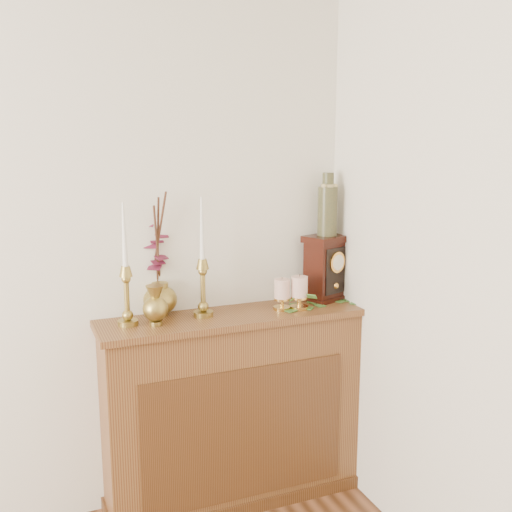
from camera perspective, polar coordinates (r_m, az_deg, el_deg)
name	(u,v)px	position (r m, az deg, el deg)	size (l,w,h in m)	color
console_shelf	(234,414)	(2.94, -2.13, -14.80)	(1.24, 0.34, 0.93)	brown
candlestick_left	(126,286)	(2.61, -12.25, -2.81)	(0.09, 0.09, 0.53)	#A48F41
candlestick_center	(203,278)	(2.69, -5.09, -2.12)	(0.09, 0.09, 0.54)	#A48F41
bud_vase	(155,306)	(2.60, -9.56, -4.70)	(0.11, 0.11, 0.18)	#A48F41
ginger_jar	(157,259)	(2.75, -9.42, -0.26)	(0.23, 0.25, 0.57)	#A48F41
pillar_candle_left	(299,291)	(2.82, 4.15, -3.34)	(0.09, 0.09, 0.17)	gold
pillar_candle_right	(282,293)	(2.81, 2.49, -3.50)	(0.08, 0.08, 0.16)	gold
ivy_garland	(313,304)	(2.87, 5.47, -4.62)	(0.42, 0.18, 0.08)	#3F6F2A
mantel_clock	(326,268)	(2.98, 6.73, -1.17)	(0.25, 0.22, 0.32)	black
ceramic_vase	(327,208)	(2.94, 6.82, 4.60)	(0.09, 0.09, 0.31)	#183126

